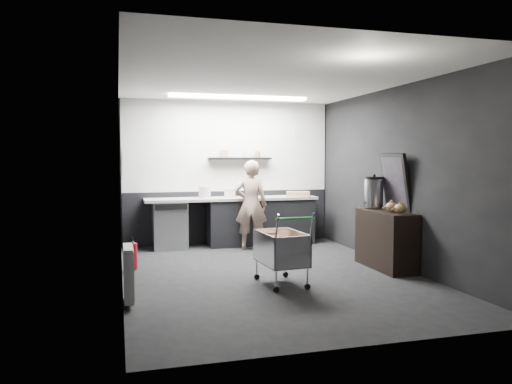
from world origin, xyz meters
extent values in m
plane|color=black|center=(0.00, 0.00, 0.00)|extent=(5.50, 5.50, 0.00)
plane|color=white|center=(0.00, 0.00, 2.70)|extent=(5.50, 5.50, 0.00)
plane|color=black|center=(0.00, 2.75, 1.35)|extent=(5.50, 0.00, 5.50)
plane|color=black|center=(0.00, -2.75, 1.35)|extent=(5.50, 0.00, 5.50)
plane|color=black|center=(-2.00, 0.00, 1.35)|extent=(0.00, 5.50, 5.50)
plane|color=black|center=(2.00, 0.00, 1.35)|extent=(0.00, 5.50, 5.50)
cube|color=silver|center=(0.00, 2.73, 1.85)|extent=(3.95, 0.02, 1.70)
cube|color=black|center=(0.00, 2.73, 0.50)|extent=(3.95, 0.02, 1.00)
cube|color=black|center=(0.20, 2.62, 1.62)|extent=(1.20, 0.22, 0.04)
cylinder|color=silver|center=(1.40, 2.72, 2.15)|extent=(0.20, 0.03, 0.20)
cube|color=white|center=(-1.98, 1.30, 1.55)|extent=(0.02, 0.30, 0.40)
cube|color=red|center=(-1.98, 1.30, 1.62)|extent=(0.02, 0.22, 0.10)
cube|color=silver|center=(-1.94, -0.90, 0.35)|extent=(0.10, 0.50, 0.60)
cube|color=white|center=(0.00, 1.85, 2.67)|extent=(2.40, 0.20, 0.04)
cube|color=black|center=(0.55, 2.42, 0.42)|extent=(2.00, 0.56, 0.85)
cube|color=#A4A4A0|center=(0.00, 2.42, 0.88)|extent=(3.20, 0.60, 0.05)
cube|color=#9EA0A5|center=(-1.15, 2.42, 0.42)|extent=(0.60, 0.58, 0.85)
cube|color=black|center=(-1.15, 2.12, 0.78)|extent=(0.56, 0.02, 0.10)
imported|color=beige|center=(0.25, 1.97, 0.80)|extent=(0.67, 0.53, 1.59)
cube|color=silver|center=(-0.02, -0.54, 0.28)|extent=(0.56, 0.81, 0.02)
cube|color=silver|center=(-0.26, -0.54, 0.48)|extent=(0.08, 0.77, 0.41)
cube|color=silver|center=(0.22, -0.54, 0.48)|extent=(0.08, 0.77, 0.41)
cube|color=silver|center=(-0.02, -0.92, 0.48)|extent=(0.50, 0.06, 0.41)
cube|color=silver|center=(-0.02, -0.17, 0.48)|extent=(0.50, 0.06, 0.41)
cylinder|color=silver|center=(-0.23, -0.89, 0.15)|extent=(0.02, 0.02, 0.27)
cylinder|color=silver|center=(0.19, -0.89, 0.15)|extent=(0.02, 0.02, 0.27)
cylinder|color=silver|center=(-0.23, -0.20, 0.15)|extent=(0.02, 0.02, 0.27)
cylinder|color=silver|center=(0.19, -0.20, 0.15)|extent=(0.02, 0.02, 0.27)
cylinder|color=green|center=(-0.02, -0.98, 0.91)|extent=(0.50, 0.07, 0.03)
cube|color=#8E5E3C|center=(-0.13, -0.45, 0.46)|extent=(0.24, 0.29, 0.35)
cube|color=#8E5E3C|center=(0.11, -0.65, 0.45)|extent=(0.22, 0.27, 0.31)
cylinder|color=black|center=(-0.23, -0.89, 0.04)|extent=(0.07, 0.04, 0.07)
cylinder|color=black|center=(-0.23, -0.20, 0.04)|extent=(0.07, 0.04, 0.07)
cylinder|color=black|center=(0.19, -0.89, 0.04)|extent=(0.07, 0.04, 0.07)
cylinder|color=black|center=(0.19, -0.20, 0.04)|extent=(0.07, 0.04, 0.07)
cube|color=black|center=(1.77, -0.06, 0.43)|extent=(0.43, 1.14, 0.85)
cylinder|color=silver|center=(1.77, 0.32, 1.09)|extent=(0.28, 0.28, 0.44)
cylinder|color=black|center=(1.77, 0.32, 1.33)|extent=(0.28, 0.28, 0.04)
sphere|color=black|center=(1.77, 0.32, 1.36)|extent=(0.05, 0.05, 0.05)
ellipsoid|color=brown|center=(1.77, -0.20, 0.93)|extent=(0.17, 0.17, 0.14)
ellipsoid|color=brown|center=(1.77, -0.44, 0.93)|extent=(0.17, 0.17, 0.14)
cube|color=black|center=(1.94, -0.01, 1.28)|extent=(0.20, 0.66, 0.85)
cube|color=black|center=(1.92, -0.01, 1.28)|extent=(0.14, 0.57, 0.73)
cylinder|color=#A90B18|center=(-1.85, 0.79, 0.21)|extent=(0.14, 0.14, 0.37)
cone|color=black|center=(-1.85, 0.79, 0.42)|extent=(0.09, 0.09, 0.06)
cylinder|color=black|center=(-1.85, 0.79, 0.46)|extent=(0.03, 0.03, 0.06)
cube|color=#92744E|center=(1.28, 2.37, 0.94)|extent=(0.52, 0.45, 0.09)
cylinder|color=beige|center=(-0.51, 2.42, 1.01)|extent=(0.22, 0.22, 0.22)
cube|color=silver|center=(-0.05, 2.37, 0.99)|extent=(0.22, 0.19, 0.17)
camera|label=1|loc=(-2.03, -6.58, 1.64)|focal=35.00mm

